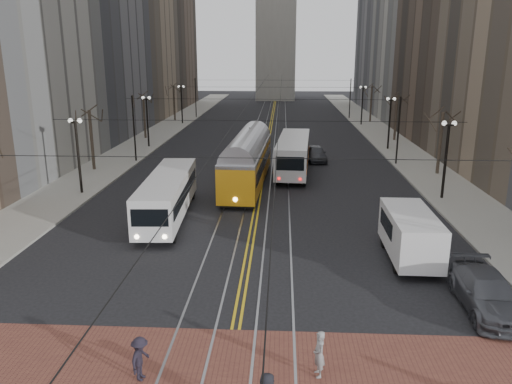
# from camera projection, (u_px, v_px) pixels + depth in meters

# --- Properties ---
(ground) EXTENTS (260.00, 260.00, 0.00)m
(ground) POSITION_uv_depth(u_px,v_px,m) (238.00, 317.00, 20.61)
(ground) COLOR black
(ground) RESTS_ON ground
(sidewalk_left) EXTENTS (5.00, 140.00, 0.15)m
(sidewalk_left) POSITION_uv_depth(u_px,v_px,m) (153.00, 137.00, 64.65)
(sidewalk_left) COLOR gray
(sidewalk_left) RESTS_ON ground
(sidewalk_right) EXTENTS (5.00, 140.00, 0.15)m
(sidewalk_right) POSITION_uv_depth(u_px,v_px,m) (387.00, 139.00, 63.13)
(sidewalk_right) COLOR gray
(sidewalk_right) RESTS_ON ground
(crosswalk_band) EXTENTS (25.00, 6.00, 0.01)m
(crosswalk_band) POSITION_uv_depth(u_px,v_px,m) (227.00, 377.00, 16.76)
(crosswalk_band) COLOR brown
(crosswalk_band) RESTS_ON ground
(streetcar_rails) EXTENTS (4.80, 130.00, 0.02)m
(streetcar_rails) POSITION_uv_depth(u_px,v_px,m) (269.00, 139.00, 63.91)
(streetcar_rails) COLOR gray
(streetcar_rails) RESTS_ON ground
(centre_lines) EXTENTS (0.42, 130.00, 0.01)m
(centre_lines) POSITION_uv_depth(u_px,v_px,m) (269.00, 139.00, 63.91)
(centre_lines) COLOR gold
(centre_lines) RESTS_ON ground
(building_left_far) EXTENTS (16.00, 20.00, 40.00)m
(building_left_far) POSITION_uv_depth(u_px,v_px,m) (147.00, 4.00, 99.30)
(building_left_far) COLOR brown
(building_left_far) RESTS_ON ground
(building_right_far) EXTENTS (16.00, 20.00, 40.00)m
(building_right_far) POSITION_uv_depth(u_px,v_px,m) (406.00, 3.00, 96.71)
(building_right_far) COLOR slate
(building_right_far) RESTS_ON ground
(lamp_posts) EXTENTS (27.60, 57.20, 5.60)m
(lamp_posts) POSITION_uv_depth(u_px,v_px,m) (264.00, 138.00, 47.52)
(lamp_posts) COLOR black
(lamp_posts) RESTS_ON ground
(street_trees) EXTENTS (31.68, 53.28, 5.60)m
(street_trees) POSITION_uv_depth(u_px,v_px,m) (266.00, 128.00, 53.78)
(street_trees) COLOR #382D23
(street_trees) RESTS_ON ground
(trolley_wires) EXTENTS (25.96, 120.00, 6.60)m
(trolley_wires) POSITION_uv_depth(u_px,v_px,m) (266.00, 119.00, 53.11)
(trolley_wires) COLOR black
(trolley_wires) RESTS_ON ground
(transit_bus) EXTENTS (2.99, 11.55, 2.86)m
(transit_bus) POSITION_uv_depth(u_px,v_px,m) (168.00, 197.00, 32.68)
(transit_bus) COLOR silver
(transit_bus) RESTS_ON ground
(streetcar) EXTENTS (3.39, 14.67, 3.43)m
(streetcar) POSITION_uv_depth(u_px,v_px,m) (248.00, 165.00, 40.84)
(streetcar) COLOR orange
(streetcar) RESTS_ON ground
(rear_bus) EXTENTS (3.43, 12.25, 3.16)m
(rear_bus) POSITION_uv_depth(u_px,v_px,m) (293.00, 155.00, 45.39)
(rear_bus) COLOR silver
(rear_bus) RESTS_ON ground
(cargo_van) EXTENTS (2.33, 5.87, 2.58)m
(cargo_van) POSITION_uv_depth(u_px,v_px,m) (410.00, 237.00, 25.98)
(cargo_van) COLOR white
(cargo_van) RESTS_ON ground
(sedan_grey) EXTENTS (2.23, 4.73, 1.56)m
(sedan_grey) POSITION_uv_depth(u_px,v_px,m) (316.00, 153.00, 50.44)
(sedan_grey) COLOR #383A3F
(sedan_grey) RESTS_ON ground
(sedan_parked) EXTENTS (2.35, 5.41, 1.55)m
(sedan_parked) POSITION_uv_depth(u_px,v_px,m) (487.00, 293.00, 21.04)
(sedan_parked) COLOR #46484E
(sedan_parked) RESTS_ON ground
(pedestrian_b) EXTENTS (0.50, 0.66, 1.63)m
(pedestrian_b) POSITION_uv_depth(u_px,v_px,m) (319.00, 354.00, 16.65)
(pedestrian_b) COLOR gray
(pedestrian_b) RESTS_ON crosswalk_band
(pedestrian_d) EXTENTS (0.76, 1.09, 1.54)m
(pedestrian_d) POSITION_uv_depth(u_px,v_px,m) (140.00, 359.00, 16.47)
(pedestrian_d) COLOR black
(pedestrian_d) RESTS_ON crosswalk_band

